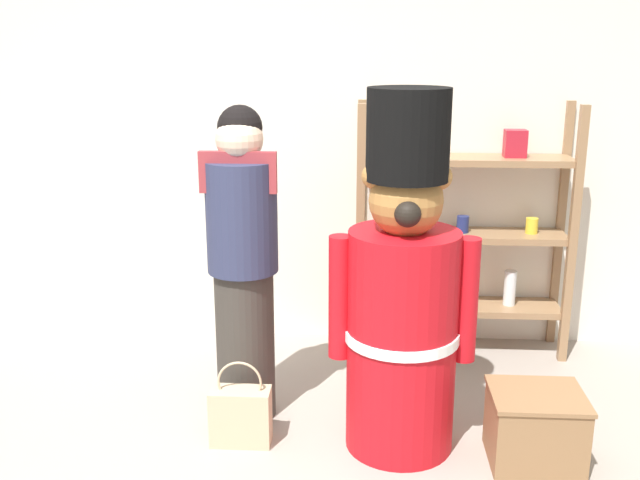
% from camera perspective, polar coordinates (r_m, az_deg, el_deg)
% --- Properties ---
extents(back_wall, '(6.40, 0.12, 2.60)m').
position_cam_1_polar(back_wall, '(4.65, -1.03, 7.81)').
color(back_wall, silver).
rests_on(back_wall, ground_plane).
extents(merchandise_shelf, '(1.31, 0.35, 1.57)m').
position_cam_1_polar(merchandise_shelf, '(4.55, 11.17, 0.81)').
color(merchandise_shelf, '#93704C').
rests_on(merchandise_shelf, ground_plane).
extents(teddy_bear_guard, '(0.70, 0.54, 1.72)m').
position_cam_1_polar(teddy_bear_guard, '(3.40, 6.56, -4.72)').
color(teddy_bear_guard, red).
rests_on(teddy_bear_guard, ground_plane).
extents(person_shopper, '(0.37, 0.35, 1.62)m').
position_cam_1_polar(person_shopper, '(3.65, -6.09, -1.71)').
color(person_shopper, '#38332D').
rests_on(person_shopper, ground_plane).
extents(shopping_bag, '(0.30, 0.14, 0.44)m').
position_cam_1_polar(shopping_bag, '(3.65, -6.28, -13.56)').
color(shopping_bag, '#C1AD89').
rests_on(shopping_bag, ground_plane).
extents(display_crate, '(0.43, 0.37, 0.35)m').
position_cam_1_polar(display_crate, '(3.62, 16.60, -14.00)').
color(display_crate, olive).
rests_on(display_crate, ground_plane).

